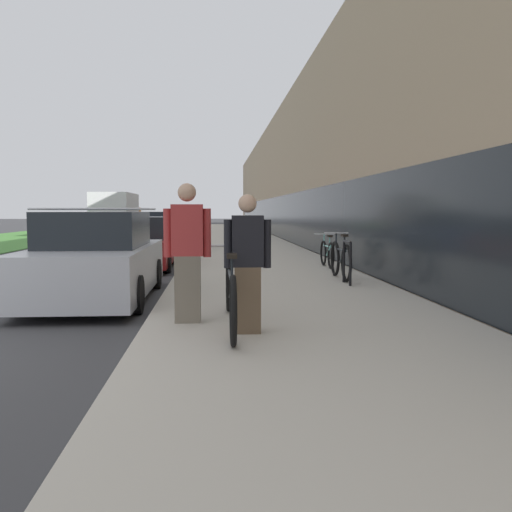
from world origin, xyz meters
TOP-DOWN VIEW (x-y plane):
  - sidewalk_slab at (5.38, 21.00)m, footprint 4.28×70.00m
  - storefront_facade at (12.56, 29.00)m, footprint 10.01×70.00m
  - lawn_strip at (-7.06, 25.00)m, footprint 6.84×70.00m
  - tandem_bicycle at (4.33, 1.31)m, footprint 0.52×2.87m
  - person_rider at (4.52, 0.94)m, footprint 0.55×0.21m
  - person_bystander at (3.80, 1.64)m, footprint 0.60×0.23m
  - bike_rack_hoop at (6.70, 5.22)m, footprint 0.05×0.60m
  - cruiser_bike_nearest at (6.76, 6.05)m, footprint 0.52×1.84m
  - cruiser_bike_middle at (6.96, 8.53)m, footprint 0.52×1.63m
  - parked_sedan_curbside at (2.07, 4.53)m, footprint 1.97×4.78m
  - vintage_roadster_curbside at (2.12, 10.08)m, footprint 1.80×4.08m
  - parked_sedan_far at (2.16, 15.77)m, footprint 1.97×4.62m
  - moving_truck at (-1.96, 30.45)m, footprint 2.26×7.03m

SIDE VIEW (x-z plane):
  - lawn_strip at x=-7.06m, z-range 0.00..0.03m
  - sidewalk_slab at x=5.38m, z-range 0.00..0.15m
  - cruiser_bike_middle at x=6.96m, z-range 0.09..0.93m
  - cruiser_bike_nearest at x=6.76m, z-range 0.08..1.03m
  - tandem_bicycle at x=4.33m, z-range 0.08..1.04m
  - vintage_roadster_curbside at x=2.12m, z-range -0.06..1.35m
  - bike_rack_hoop at x=6.70m, z-range 0.25..1.09m
  - parked_sedan_far at x=2.16m, z-range -0.07..1.47m
  - parked_sedan_curbside at x=2.07m, z-range -0.10..1.52m
  - person_rider at x=4.52m, z-range 0.16..1.77m
  - person_bystander at x=3.80m, z-range 0.16..1.92m
  - moving_truck at x=-1.96m, z-range 0.02..2.67m
  - storefront_facade at x=12.56m, z-range -0.01..7.05m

